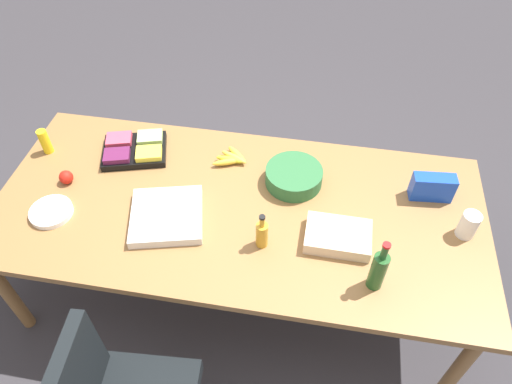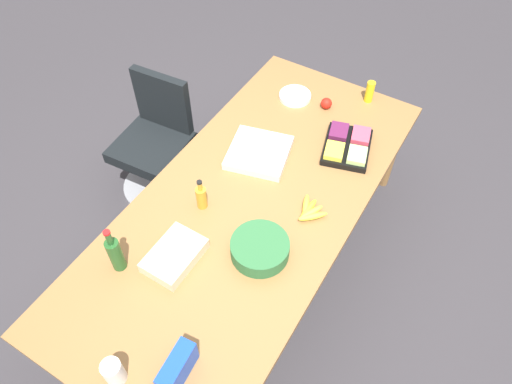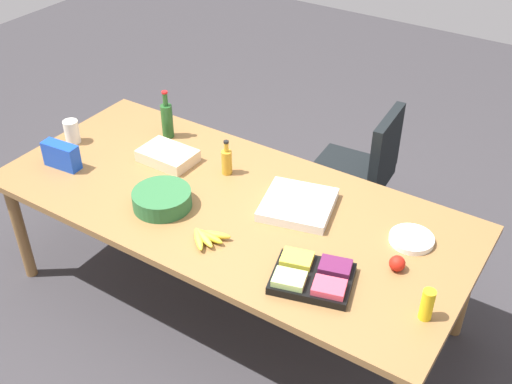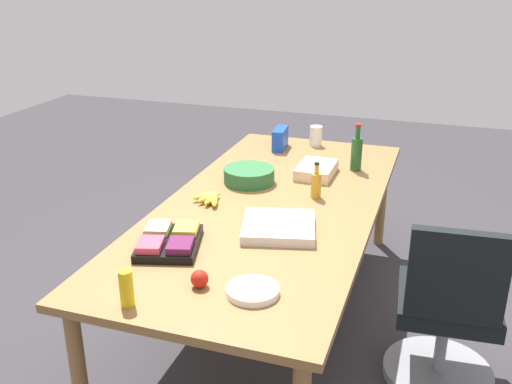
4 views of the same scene
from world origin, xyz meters
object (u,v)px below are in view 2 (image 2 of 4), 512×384
Objects in this scene: paper_plate_stack at (295,96)px; chip_bag_blue at (177,368)px; conference_table at (250,208)px; apple_red at (326,103)px; banana_bunch at (309,211)px; wine_bottle at (115,253)px; pizza_box at (259,153)px; mayo_jar at (114,372)px; fruit_platter at (347,146)px; office_chair at (157,151)px; sheet_cake at (175,256)px; mustard_bottle at (370,92)px; dressing_bottle at (201,197)px; salad_bowl at (260,248)px.

chip_bag_blue is at bearing -166.79° from paper_plate_stack.
conference_table is 34.16× the size of apple_red.
wine_bottle is (-0.81, 0.69, 0.09)m from banana_bunch.
pizza_box is 1.77× the size of banana_bunch.
mayo_jar is 1.85m from fruit_platter.
office_chair is (0.30, 1.00, -0.32)m from conference_table.
office_chair is 4.27× the size of paper_plate_stack.
sheet_cake is 0.65m from mayo_jar.
mustard_bottle is at bearing -11.15° from conference_table.
wine_bottle is at bearing -147.62° from office_chair.
office_chair is 1.28m from apple_red.
mustard_bottle is at bearing -62.19° from paper_plate_stack.
conference_table is 0.31m from dressing_bottle.
office_chair is at bearing 125.48° from mustard_bottle.
dressing_bottle is 1.42m from mustard_bottle.
salad_bowl is at bearing 1.30° from chip_bag_blue.
mayo_jar reaches higher than apple_red.
pizza_box is 0.87m from sheet_cake.
salad_bowl reaches higher than conference_table.
wine_bottle is (0.29, 0.60, 0.04)m from chip_bag_blue.
dressing_bottle is (-0.16, 0.22, 0.14)m from conference_table.
salad_bowl is 0.74× the size of fruit_platter.
banana_bunch reaches higher than conference_table.
mayo_jar is at bearing 179.97° from apple_red.
salad_bowl is at bearing -160.09° from paper_plate_stack.
mustard_bottle is (2.34, -0.22, 0.00)m from mayo_jar.
apple_red reaches higher than paper_plate_stack.
mayo_jar is at bearing -140.17° from wine_bottle.
wine_bottle is at bearing 165.69° from dressing_bottle.
pizza_box is 0.61m from paper_plate_stack.
conference_table is 0.37m from salad_bowl.
sheet_cake is at bearing -176.98° from paper_plate_stack.
sheet_cake is 1.02× the size of salad_bowl.
paper_plate_stack is (1.48, 0.08, -0.02)m from sheet_cake.
banana_bunch is (0.63, -0.47, -0.01)m from sheet_cake.
salad_bowl is (-0.37, 0.10, 0.02)m from banana_bunch.
paper_plate_stack is (0.27, 0.52, -0.02)m from fruit_platter.
salad_bowl is 0.95m from fruit_platter.
paper_plate_stack is (1.11, -0.00, -0.07)m from dressing_bottle.
wine_bottle is (-0.71, 0.36, 0.18)m from conference_table.
salad_bowl is 2.03× the size of mustard_bottle.
pizza_box is at bearing -11.39° from wine_bottle.
office_chair is 0.95m from pizza_box.
sheet_cake is at bearing 143.36° from banana_bunch.
sheet_cake is 2.08× the size of mustard_bottle.
mayo_jar is 0.95× the size of mustard_bottle.
paper_plate_stack is (0.60, 0.07, -0.01)m from pizza_box.
dressing_bottle is (-0.47, -0.78, 0.46)m from office_chair.
mustard_bottle is at bearing -38.43° from pizza_box.
apple_red is at bearing 6.60° from chip_bag_blue.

